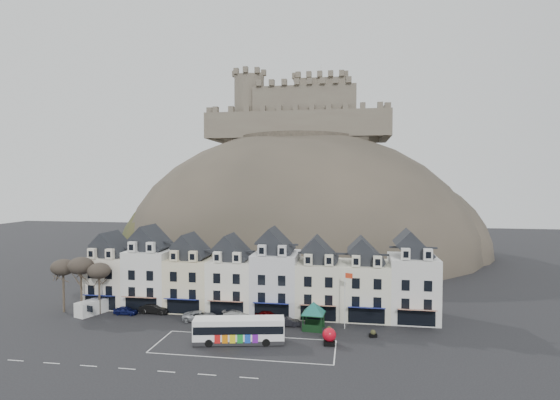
{
  "coord_description": "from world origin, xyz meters",
  "views": [
    {
      "loc": [
        14.73,
        -49.92,
        20.2
      ],
      "look_at": [
        2.69,
        24.0,
        17.0
      ],
      "focal_mm": 28.0,
      "sensor_mm": 36.0,
      "label": 1
    }
  ],
  "objects_px": {
    "red_buoy": "(329,336)",
    "car_black": "(155,309)",
    "bus": "(239,329)",
    "white_van": "(92,307)",
    "car_maroon": "(269,315)",
    "car_charcoal": "(287,322)",
    "bus_shelter": "(314,308)",
    "car_navy": "(126,310)",
    "car_silver": "(200,316)",
    "flagpole": "(345,296)",
    "car_white": "(237,315)"
  },
  "relations": [
    {
      "from": "car_black",
      "to": "car_silver",
      "type": "height_order",
      "value": "car_black"
    },
    {
      "from": "bus",
      "to": "car_black",
      "type": "distance_m",
      "value": 18.64
    },
    {
      "from": "bus",
      "to": "flagpole",
      "type": "relative_size",
      "value": 1.44
    },
    {
      "from": "car_black",
      "to": "car_charcoal",
      "type": "height_order",
      "value": "car_black"
    },
    {
      "from": "bus_shelter",
      "to": "flagpole",
      "type": "distance_m",
      "value": 4.66
    },
    {
      "from": "car_navy",
      "to": "car_maroon",
      "type": "relative_size",
      "value": 0.91
    },
    {
      "from": "bus_shelter",
      "to": "car_white",
      "type": "relative_size",
      "value": 1.43
    },
    {
      "from": "car_maroon",
      "to": "car_black",
      "type": "bearing_deg",
      "value": 80.44
    },
    {
      "from": "car_white",
      "to": "bus",
      "type": "bearing_deg",
      "value": -157.09
    },
    {
      "from": "red_buoy",
      "to": "white_van",
      "type": "relative_size",
      "value": 0.41
    },
    {
      "from": "car_maroon",
      "to": "car_charcoal",
      "type": "bearing_deg",
      "value": -138.16
    },
    {
      "from": "bus_shelter",
      "to": "car_black",
      "type": "xyz_separation_m",
      "value": [
        -24.6,
        3.27,
        -2.22
      ]
    },
    {
      "from": "bus_shelter",
      "to": "car_charcoal",
      "type": "distance_m",
      "value": 4.54
    },
    {
      "from": "bus",
      "to": "bus_shelter",
      "type": "height_order",
      "value": "bus_shelter"
    },
    {
      "from": "white_van",
      "to": "car_navy",
      "type": "height_order",
      "value": "white_van"
    },
    {
      "from": "car_navy",
      "to": "car_white",
      "type": "relative_size",
      "value": 0.87
    },
    {
      "from": "car_silver",
      "to": "car_white",
      "type": "height_order",
      "value": "car_silver"
    },
    {
      "from": "car_black",
      "to": "car_white",
      "type": "height_order",
      "value": "car_black"
    },
    {
      "from": "white_van",
      "to": "car_black",
      "type": "relative_size",
      "value": 1.11
    },
    {
      "from": "bus",
      "to": "white_van",
      "type": "distance_m",
      "value": 26.34
    },
    {
      "from": "red_buoy",
      "to": "white_van",
      "type": "bearing_deg",
      "value": 169.65
    },
    {
      "from": "bus",
      "to": "car_charcoal",
      "type": "distance_m",
      "value": 8.86
    },
    {
      "from": "bus",
      "to": "white_van",
      "type": "bearing_deg",
      "value": 151.47
    },
    {
      "from": "red_buoy",
      "to": "car_navy",
      "type": "relative_size",
      "value": 0.57
    },
    {
      "from": "bus",
      "to": "car_maroon",
      "type": "distance_m",
      "value": 9.93
    },
    {
      "from": "white_van",
      "to": "bus",
      "type": "bearing_deg",
      "value": 1.81
    },
    {
      "from": "red_buoy",
      "to": "car_charcoal",
      "type": "height_order",
      "value": "red_buoy"
    },
    {
      "from": "red_buoy",
      "to": "car_black",
      "type": "height_order",
      "value": "red_buoy"
    },
    {
      "from": "car_silver",
      "to": "bus_shelter",
      "type": "bearing_deg",
      "value": -100.75
    },
    {
      "from": "car_navy",
      "to": "car_silver",
      "type": "bearing_deg",
      "value": -94.82
    },
    {
      "from": "bus_shelter",
      "to": "flagpole",
      "type": "relative_size",
      "value": 0.75
    },
    {
      "from": "bus",
      "to": "car_maroon",
      "type": "height_order",
      "value": "bus"
    },
    {
      "from": "car_maroon",
      "to": "bus",
      "type": "bearing_deg",
      "value": 159.31
    },
    {
      "from": "car_white",
      "to": "white_van",
      "type": "bearing_deg",
      "value": 99.58
    },
    {
      "from": "car_charcoal",
      "to": "bus_shelter",
      "type": "bearing_deg",
      "value": -109.99
    },
    {
      "from": "car_silver",
      "to": "car_charcoal",
      "type": "bearing_deg",
      "value": -98.36
    },
    {
      "from": "car_navy",
      "to": "car_charcoal",
      "type": "bearing_deg",
      "value": -92.86
    },
    {
      "from": "bus",
      "to": "flagpole",
      "type": "height_order",
      "value": "flagpole"
    },
    {
      "from": "car_black",
      "to": "car_maroon",
      "type": "bearing_deg",
      "value": -88.55
    },
    {
      "from": "car_silver",
      "to": "car_charcoal",
      "type": "height_order",
      "value": "car_silver"
    },
    {
      "from": "bus_shelter",
      "to": "car_navy",
      "type": "xyz_separation_m",
      "value": [
        -28.7,
        2.1,
        -2.36
      ]
    },
    {
      "from": "bus",
      "to": "car_white",
      "type": "distance_m",
      "value": 9.61
    },
    {
      "from": "car_silver",
      "to": "car_navy",
      "type": "bearing_deg",
      "value": 77.8
    },
    {
      "from": "bus_shelter",
      "to": "flagpole",
      "type": "bearing_deg",
      "value": 16.64
    },
    {
      "from": "car_white",
      "to": "car_navy",
      "type": "bearing_deg",
      "value": 98.24
    },
    {
      "from": "car_navy",
      "to": "car_silver",
      "type": "xyz_separation_m",
      "value": [
        12.18,
        -1.07,
        0.08
      ]
    },
    {
      "from": "white_van",
      "to": "car_white",
      "type": "distance_m",
      "value": 22.45
    },
    {
      "from": "car_white",
      "to": "car_charcoal",
      "type": "height_order",
      "value": "car_charcoal"
    },
    {
      "from": "bus_shelter",
      "to": "red_buoy",
      "type": "xyz_separation_m",
      "value": [
        2.4,
        -5.22,
        -1.91
      ]
    },
    {
      "from": "car_black",
      "to": "car_white",
      "type": "xyz_separation_m",
      "value": [
        13.13,
        -0.61,
        -0.14
      ]
    }
  ]
}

